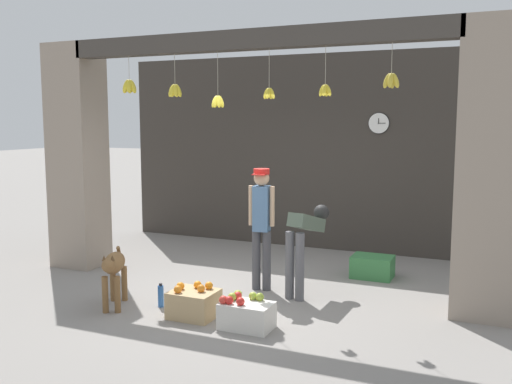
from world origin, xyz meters
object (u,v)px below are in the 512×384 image
(fruit_crate_apples, at_px, (246,314))
(wall_clock, at_px, (379,123))
(worker_stooping, at_px, (305,238))
(produce_box_green, at_px, (372,267))
(dog, at_px, (114,268))
(fruit_crate_oranges, at_px, (194,303))
(shopkeeper, at_px, (261,220))
(water_bottle, at_px, (161,296))

(fruit_crate_apples, xyz_separation_m, wall_clock, (0.54, 3.92, 1.98))
(worker_stooping, height_order, produce_box_green, worker_stooping)
(fruit_crate_apples, distance_m, wall_clock, 4.43)
(dog, relative_size, fruit_crate_oranges, 1.57)
(dog, distance_m, worker_stooping, 2.34)
(fruit_crate_oranges, height_order, fruit_crate_apples, fruit_crate_oranges)
(dog, xyz_separation_m, fruit_crate_oranges, (1.02, 0.09, -0.32))
(shopkeeper, xyz_separation_m, water_bottle, (-0.82, -1.11, -0.79))
(fruit_crate_apples, height_order, wall_clock, wall_clock)
(water_bottle, distance_m, wall_clock, 4.56)
(dog, xyz_separation_m, fruit_crate_apples, (1.70, 0.01, -0.32))
(fruit_crate_apples, bearing_deg, wall_clock, 82.10)
(worker_stooping, bearing_deg, wall_clock, 92.83)
(worker_stooping, relative_size, fruit_crate_apples, 2.00)
(fruit_crate_apples, bearing_deg, dog, -179.80)
(fruit_crate_apples, bearing_deg, worker_stooping, 82.32)
(shopkeeper, xyz_separation_m, produce_box_green, (1.20, 1.15, -0.77))
(dog, bearing_deg, wall_clock, 123.91)
(fruit_crate_apples, xyz_separation_m, produce_box_green, (0.80, 2.49, -0.00))
(fruit_crate_oranges, bearing_deg, worker_stooping, 55.87)
(worker_stooping, height_order, wall_clock, wall_clock)
(shopkeeper, height_order, worker_stooping, shopkeeper)
(shopkeeper, relative_size, fruit_crate_apples, 2.88)
(shopkeeper, distance_m, fruit_crate_apples, 1.59)
(water_bottle, height_order, wall_clock, wall_clock)
(worker_stooping, bearing_deg, produce_box_green, 72.16)
(wall_clock, bearing_deg, worker_stooping, -98.02)
(fruit_crate_oranges, height_order, wall_clock, wall_clock)
(fruit_crate_oranges, distance_m, produce_box_green, 2.83)
(shopkeeper, distance_m, wall_clock, 3.01)
(dog, xyz_separation_m, produce_box_green, (2.50, 2.49, -0.32))
(fruit_crate_oranges, relative_size, fruit_crate_apples, 0.91)
(produce_box_green, bearing_deg, shopkeeper, -136.01)
(shopkeeper, bearing_deg, worker_stooping, 175.53)
(worker_stooping, xyz_separation_m, produce_box_green, (0.62, 1.13, -0.58))
(wall_clock, bearing_deg, dog, -119.71)
(shopkeeper, height_order, fruit_crate_oranges, shopkeeper)
(fruit_crate_apples, xyz_separation_m, water_bottle, (-1.21, 0.23, -0.02))
(fruit_crate_apples, height_order, water_bottle, fruit_crate_apples)
(shopkeeper, bearing_deg, fruit_crate_oranges, 70.45)
(produce_box_green, xyz_separation_m, water_bottle, (-2.01, -2.26, -0.02))
(worker_stooping, distance_m, fruit_crate_apples, 1.48)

